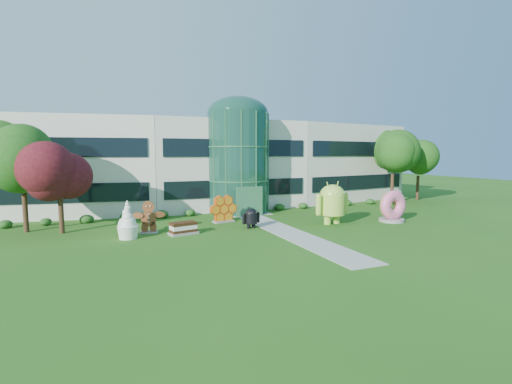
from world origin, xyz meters
name	(u,v)px	position (x,y,z in m)	size (l,w,h in m)	color
ground	(296,236)	(0.00, 0.00, 0.00)	(140.00, 140.00, 0.00)	#215114
building	(220,164)	(0.00, 18.00, 4.65)	(46.00, 15.00, 9.30)	beige
atrium	(238,163)	(0.00, 12.00, 4.90)	(6.00, 6.00, 9.80)	#194738
walkway	(283,230)	(0.00, 2.00, 0.02)	(2.40, 20.00, 0.04)	#9E9E93
tree_red	(60,193)	(-15.50, 7.50, 3.00)	(4.00, 4.00, 6.00)	#3F0C14
trees_backdrop	(235,170)	(0.00, 13.00, 4.20)	(52.00, 8.00, 8.40)	#224912
android_green	(332,201)	(5.01, 2.88, 1.94)	(3.43, 2.29, 3.89)	#A6D243
android_black	(251,217)	(-1.91, 3.82, 0.92)	(1.62, 1.08, 1.84)	black
donut	(392,206)	(10.35, 1.72, 1.38)	(2.65, 1.27, 2.75)	pink
gingerbread	(149,217)	(-9.56, 5.10, 1.20)	(2.60, 1.00, 2.40)	brown
ice_cream_sandwich	(183,228)	(-7.31, 3.63, 0.46)	(2.05, 1.02, 0.91)	black
honeycomb	(223,210)	(-3.14, 7.09, 1.04)	(2.65, 0.95, 2.08)	orange
froyo	(128,220)	(-11.11, 3.79, 1.32)	(1.54, 1.54, 2.64)	white
cupcake	(127,227)	(-11.16, 4.12, 0.76)	(1.27, 1.27, 1.53)	white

